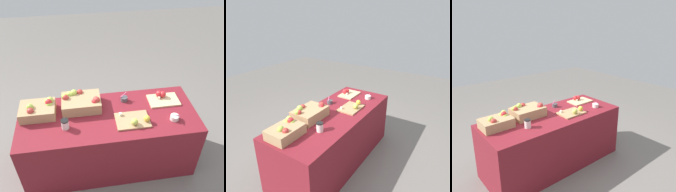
{
  "view_description": "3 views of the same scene",
  "coord_description": "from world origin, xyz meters",
  "views": [
    {
      "loc": [
        -0.26,
        -1.93,
        2.55
      ],
      "look_at": [
        0.05,
        0.06,
        0.94
      ],
      "focal_mm": 40.06,
      "sensor_mm": 36.0,
      "label": 1
    },
    {
      "loc": [
        -2.03,
        -1.39,
        2.0
      ],
      "look_at": [
        0.19,
        0.06,
        0.9
      ],
      "focal_mm": 33.85,
      "sensor_mm": 36.0,
      "label": 2
    },
    {
      "loc": [
        -1.7,
        -2.31,
        1.96
      ],
      "look_at": [
        0.18,
        -0.04,
        0.98
      ],
      "focal_mm": 37.04,
      "sensor_mm": 36.0,
      "label": 3
    }
  ],
  "objects": [
    {
      "name": "ground_plane",
      "position": [
        0.0,
        0.0,
        0.0
      ],
      "size": [
        10.0,
        10.0,
        0.0
      ],
      "primitive_type": "plane",
      "color": "slate"
    },
    {
      "name": "table",
      "position": [
        0.0,
        0.0,
        0.37
      ],
      "size": [
        1.9,
        0.76,
        0.74
      ],
      "primitive_type": "cube",
      "color": "maroon",
      "rests_on": "ground_plane"
    },
    {
      "name": "apple_crate_left",
      "position": [
        -0.72,
        0.12,
        0.81
      ],
      "size": [
        0.37,
        0.27,
        0.16
      ],
      "color": "tan",
      "rests_on": "table"
    },
    {
      "name": "apple_crate_middle",
      "position": [
        -0.27,
        0.17,
        0.81
      ],
      "size": [
        0.41,
        0.3,
        0.17
      ],
      "color": "tan",
      "rests_on": "table"
    },
    {
      "name": "cutting_board_front",
      "position": [
        0.25,
        -0.14,
        0.76
      ],
      "size": [
        0.35,
        0.25,
        0.09
      ],
      "color": "tan",
      "rests_on": "table"
    },
    {
      "name": "cutting_board_back",
      "position": [
        0.65,
        0.16,
        0.77
      ],
      "size": [
        0.34,
        0.23,
        0.09
      ],
      "color": "#D1B284",
      "rests_on": "table"
    },
    {
      "name": "sample_bowl_near",
      "position": [
        0.21,
        0.21,
        0.77
      ],
      "size": [
        0.09,
        0.08,
        0.1
      ],
      "color": "#4C4C51",
      "rests_on": "table"
    },
    {
      "name": "sample_bowl_mid",
      "position": [
        0.67,
        -0.17,
        0.77
      ],
      "size": [
        0.09,
        0.09,
        0.1
      ],
      "color": "silver",
      "rests_on": "table"
    },
    {
      "name": "coffee_cup",
      "position": [
        -0.45,
        -0.12,
        0.79
      ],
      "size": [
        0.08,
        0.08,
        0.11
      ],
      "color": "silver",
      "rests_on": "table"
    }
  ]
}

